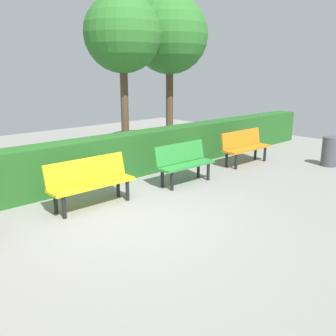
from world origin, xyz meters
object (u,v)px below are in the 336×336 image
at_px(bench_orange, 244,145).
at_px(tree_near, 170,36).
at_px(bench_yellow, 90,180).
at_px(bench_green, 184,161).
at_px(trash_bin, 330,151).
at_px(tree_mid, 123,35).

height_order(bench_orange, tree_near, tree_near).
xyz_separation_m(bench_orange, bench_yellow, (4.62, -0.01, 0.00)).
distance_m(bench_orange, bench_green, 2.39).
bearing_deg(bench_orange, tree_near, -90.29).
xyz_separation_m(bench_orange, trash_bin, (-1.40, 1.64, -0.11)).
bearing_deg(trash_bin, tree_near, -73.37).
distance_m(bench_orange, bench_yellow, 4.62).
height_order(bench_green, tree_near, tree_near).
height_order(bench_orange, bench_green, bench_orange).
distance_m(bench_green, trash_bin, 4.08).
distance_m(bench_orange, tree_near, 4.09).
height_order(bench_green, trash_bin, bench_green).
bearing_deg(tree_mid, trash_bin, 128.98).
bearing_deg(bench_orange, trash_bin, 131.13).
relative_size(bench_yellow, tree_mid, 0.38).
relative_size(bench_orange, bench_yellow, 0.97).
height_order(bench_green, tree_mid, tree_mid).
bearing_deg(bench_green, bench_orange, -175.73).
height_order(bench_orange, bench_yellow, bench_orange).
distance_m(tree_near, tree_mid, 2.04).
height_order(tree_near, trash_bin, tree_near).
height_order(bench_yellow, trash_bin, bench_yellow).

